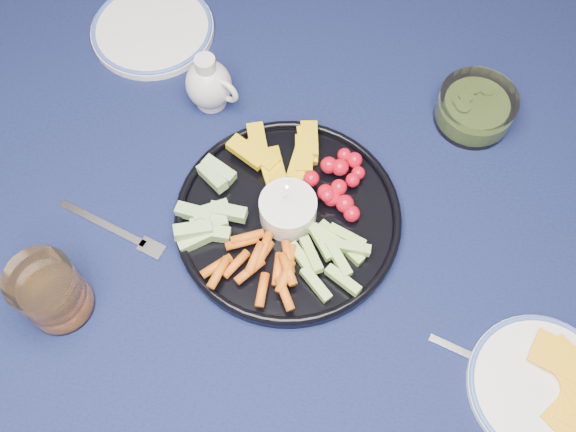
% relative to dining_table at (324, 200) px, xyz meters
% --- Properties ---
extents(dining_table, '(1.67, 1.07, 0.75)m').
position_rel_dining_table_xyz_m(dining_table, '(0.00, 0.00, 0.00)').
color(dining_table, '#492818').
rests_on(dining_table, ground).
extents(crudite_platter, '(0.32, 0.32, 0.10)m').
position_rel_dining_table_xyz_m(crudite_platter, '(-0.04, -0.09, 0.11)').
color(crudite_platter, black).
rests_on(crudite_platter, dining_table).
extents(creamer_pitcher, '(0.09, 0.07, 0.10)m').
position_rel_dining_table_xyz_m(creamer_pitcher, '(-0.20, 0.09, 0.13)').
color(creamer_pitcher, silver).
rests_on(creamer_pitcher, dining_table).
extents(pickle_bowl, '(0.12, 0.12, 0.06)m').
position_rel_dining_table_xyz_m(pickle_bowl, '(0.20, 0.15, 0.11)').
color(pickle_bowl, white).
rests_on(pickle_bowl, dining_table).
extents(cheese_plate, '(0.19, 0.19, 0.02)m').
position_rel_dining_table_xyz_m(cheese_plate, '(0.33, -0.26, 0.10)').
color(cheese_plate, white).
rests_on(cheese_plate, dining_table).
extents(juice_tumbler, '(0.09, 0.09, 0.10)m').
position_rel_dining_table_xyz_m(juice_tumbler, '(-0.31, -0.28, 0.13)').
color(juice_tumbler, white).
rests_on(juice_tumbler, dining_table).
extents(fork_left, '(0.17, 0.06, 0.00)m').
position_rel_dining_table_xyz_m(fork_left, '(-0.27, -0.16, 0.09)').
color(fork_left, white).
rests_on(fork_left, dining_table).
extents(fork_right, '(0.16, 0.05, 0.00)m').
position_rel_dining_table_xyz_m(fork_right, '(0.27, -0.24, 0.09)').
color(fork_right, white).
rests_on(fork_right, dining_table).
extents(side_plate_extra, '(0.21, 0.21, 0.02)m').
position_rel_dining_table_xyz_m(side_plate_extra, '(-0.34, 0.21, 0.10)').
color(side_plate_extra, white).
rests_on(side_plate_extra, dining_table).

